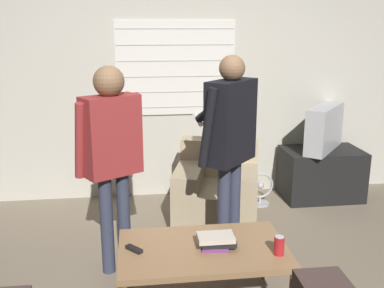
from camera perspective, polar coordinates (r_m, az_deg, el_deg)
name	(u,v)px	position (r m, az deg, el deg)	size (l,w,h in m)	color
wall_back	(174,81)	(4.90, -2.35, 7.95)	(5.20, 0.08, 2.55)	#BCB7A8
armchair_beige	(217,191)	(4.39, 3.18, -5.97)	(0.94, 0.94, 0.77)	tan
coffee_table	(203,252)	(3.06, 1.42, -13.60)	(1.11, 0.68, 0.45)	#9E754C
tv_stand	(321,174)	(5.18, 16.05, -3.64)	(0.85, 0.54, 0.55)	black
tv	(324,128)	(5.05, 16.44, 1.96)	(0.63, 0.71, 0.49)	#B2B2B7
person_left_standing	(111,145)	(3.38, -10.24, -0.09)	(0.52, 0.81, 1.60)	#33384C
person_right_standing	(229,135)	(3.46, 4.78, 1.15)	(0.51, 0.79, 1.66)	#33384C
book_stack	(217,241)	(3.02, 3.14, -12.17)	(0.26, 0.18, 0.10)	#75387F
soda_can	(279,245)	(2.98, 11.00, -12.54)	(0.07, 0.07, 0.13)	red
spare_remote	(134,249)	(3.02, -7.37, -13.09)	(0.12, 0.12, 0.02)	black
floor_fan	(260,190)	(4.88, 8.67, -5.81)	(0.28, 0.20, 0.35)	#A8A8AD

